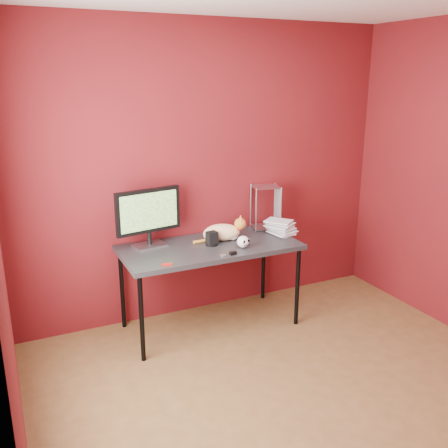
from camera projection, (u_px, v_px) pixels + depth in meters
name	position (u px, v px, depth m)	size (l,w,h in m)	color
room	(327.00, 198.00, 2.89)	(3.52, 3.52, 2.61)	brown
desk	(210.00, 251.00, 4.23)	(1.50, 0.70, 0.75)	black
monitor	(148.00, 215.00, 4.10)	(0.57, 0.22, 0.49)	#A8A8AD
cat	(222.00, 232.00, 4.32)	(0.46, 0.27, 0.22)	orange
skull_mug	(243.00, 242.00, 4.14)	(0.10, 0.11, 0.10)	white
speaker	(212.00, 239.00, 4.20)	(0.10, 0.10, 0.12)	black
book_stack	(276.00, 159.00, 4.27)	(0.28, 0.29, 1.38)	beige
wire_rack	(266.00, 207.00, 4.63)	(0.27, 0.24, 0.41)	#A8A8AD
pocket_knife	(167.00, 264.00, 3.77)	(0.08, 0.02, 0.02)	#98130B
black_gadget	(233.00, 253.00, 3.99)	(0.06, 0.03, 0.03)	black
washer	(223.00, 255.00, 3.97)	(0.05, 0.05, 0.00)	#A8A8AD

